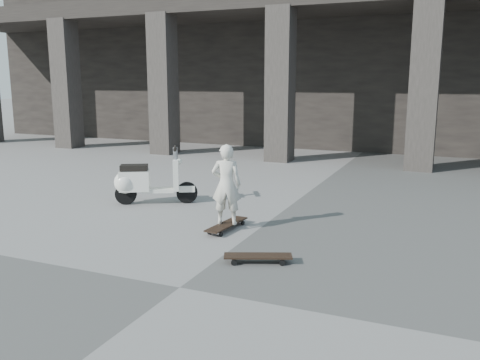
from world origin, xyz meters
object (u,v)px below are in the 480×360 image
at_px(child, 226,184).
at_px(scooter, 142,182).
at_px(skateboard_spare, 258,257).
at_px(longboard, 227,225).

height_order(child, scooter, child).
height_order(skateboard_spare, scooter, scooter).
height_order(longboard, child, child).
relative_size(child, scooter, 0.89).
bearing_deg(skateboard_spare, scooter, 124.14).
xyz_separation_m(longboard, scooter, (-2.02, 0.84, 0.33)).
relative_size(longboard, scooter, 0.70).
relative_size(longboard, child, 0.80).
bearing_deg(skateboard_spare, longboard, 107.45).
height_order(longboard, scooter, scooter).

